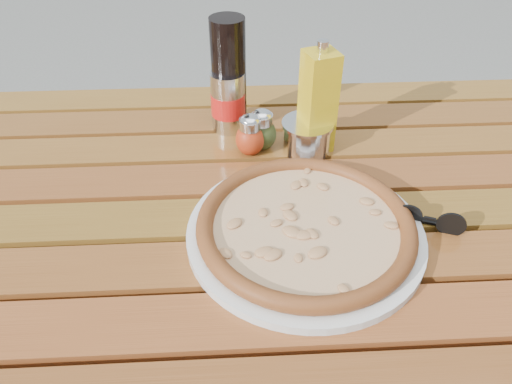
{
  "coord_description": "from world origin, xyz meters",
  "views": [
    {
      "loc": [
        -0.03,
        -0.6,
        1.28
      ],
      "look_at": [
        0.0,
        0.02,
        0.78
      ],
      "focal_mm": 35.0,
      "sensor_mm": 36.0,
      "label": 1
    }
  ],
  "objects_px": {
    "dark_bottle": "(229,75)",
    "parmesan_tin": "(307,136)",
    "oregano_shaker": "(262,130)",
    "soda_can": "(228,102)",
    "pizza": "(306,225)",
    "sunglasses": "(429,221)",
    "table": "(257,248)",
    "plate": "(305,233)",
    "olive_oil_cruet": "(318,102)",
    "pepper_shaker": "(250,136)"
  },
  "relations": [
    {
      "from": "pepper_shaker",
      "to": "parmesan_tin",
      "type": "height_order",
      "value": "pepper_shaker"
    },
    {
      "from": "plate",
      "to": "olive_oil_cruet",
      "type": "bearing_deg",
      "value": 78.53
    },
    {
      "from": "olive_oil_cruet",
      "to": "plate",
      "type": "bearing_deg",
      "value": -101.47
    },
    {
      "from": "dark_bottle",
      "to": "olive_oil_cruet",
      "type": "relative_size",
      "value": 1.05
    },
    {
      "from": "parmesan_tin",
      "to": "plate",
      "type": "bearing_deg",
      "value": -97.91
    },
    {
      "from": "parmesan_tin",
      "to": "soda_can",
      "type": "bearing_deg",
      "value": 149.34
    },
    {
      "from": "sunglasses",
      "to": "oregano_shaker",
      "type": "bearing_deg",
      "value": 155.84
    },
    {
      "from": "plate",
      "to": "pepper_shaker",
      "type": "xyz_separation_m",
      "value": [
        -0.07,
        0.23,
        0.03
      ]
    },
    {
      "from": "oregano_shaker",
      "to": "parmesan_tin",
      "type": "xyz_separation_m",
      "value": [
        0.08,
        -0.01,
        -0.01
      ]
    },
    {
      "from": "pepper_shaker",
      "to": "dark_bottle",
      "type": "bearing_deg",
      "value": 109.08
    },
    {
      "from": "pepper_shaker",
      "to": "parmesan_tin",
      "type": "xyz_separation_m",
      "value": [
        0.11,
        0.01,
        -0.01
      ]
    },
    {
      "from": "dark_bottle",
      "to": "parmesan_tin",
      "type": "height_order",
      "value": "dark_bottle"
    },
    {
      "from": "plate",
      "to": "dark_bottle",
      "type": "height_order",
      "value": "dark_bottle"
    },
    {
      "from": "oregano_shaker",
      "to": "soda_can",
      "type": "bearing_deg",
      "value": 129.21
    },
    {
      "from": "plate",
      "to": "dark_bottle",
      "type": "bearing_deg",
      "value": 108.15
    },
    {
      "from": "table",
      "to": "pepper_shaker",
      "type": "distance_m",
      "value": 0.21
    },
    {
      "from": "plate",
      "to": "soda_can",
      "type": "xyz_separation_m",
      "value": [
        -0.11,
        0.32,
        0.05
      ]
    },
    {
      "from": "table",
      "to": "pepper_shaker",
      "type": "relative_size",
      "value": 17.07
    },
    {
      "from": "sunglasses",
      "to": "dark_bottle",
      "type": "bearing_deg",
      "value": 153.21
    },
    {
      "from": "pizza",
      "to": "olive_oil_cruet",
      "type": "distance_m",
      "value": 0.26
    },
    {
      "from": "plate",
      "to": "pizza",
      "type": "height_order",
      "value": "pizza"
    },
    {
      "from": "table",
      "to": "soda_can",
      "type": "height_order",
      "value": "soda_can"
    },
    {
      "from": "table",
      "to": "olive_oil_cruet",
      "type": "relative_size",
      "value": 6.67
    },
    {
      "from": "plate",
      "to": "soda_can",
      "type": "relative_size",
      "value": 3.0
    },
    {
      "from": "soda_can",
      "to": "olive_oil_cruet",
      "type": "bearing_deg",
      "value": -25.61
    },
    {
      "from": "sunglasses",
      "to": "table",
      "type": "bearing_deg",
      "value": -169.73
    },
    {
      "from": "plate",
      "to": "parmesan_tin",
      "type": "relative_size",
      "value": 3.73
    },
    {
      "from": "table",
      "to": "pepper_shaker",
      "type": "xyz_separation_m",
      "value": [
        -0.0,
        0.18,
        0.11
      ]
    },
    {
      "from": "pepper_shaker",
      "to": "sunglasses",
      "type": "distance_m",
      "value": 0.35
    },
    {
      "from": "pizza",
      "to": "sunglasses",
      "type": "bearing_deg",
      "value": 2.44
    },
    {
      "from": "plate",
      "to": "olive_oil_cruet",
      "type": "distance_m",
      "value": 0.27
    },
    {
      "from": "dark_bottle",
      "to": "parmesan_tin",
      "type": "relative_size",
      "value": 2.28
    },
    {
      "from": "plate",
      "to": "sunglasses",
      "type": "relative_size",
      "value": 3.27
    },
    {
      "from": "table",
      "to": "sunglasses",
      "type": "relative_size",
      "value": 12.72
    },
    {
      "from": "oregano_shaker",
      "to": "dark_bottle",
      "type": "bearing_deg",
      "value": 124.3
    },
    {
      "from": "table",
      "to": "parmesan_tin",
      "type": "xyz_separation_m",
      "value": [
        0.1,
        0.18,
        0.11
      ]
    },
    {
      "from": "pizza",
      "to": "dark_bottle",
      "type": "xyz_separation_m",
      "value": [
        -0.11,
        0.33,
        0.09
      ]
    },
    {
      "from": "olive_oil_cruet",
      "to": "sunglasses",
      "type": "bearing_deg",
      "value": -58.75
    },
    {
      "from": "oregano_shaker",
      "to": "sunglasses",
      "type": "relative_size",
      "value": 0.75
    },
    {
      "from": "table",
      "to": "dark_bottle",
      "type": "height_order",
      "value": "dark_bottle"
    },
    {
      "from": "table",
      "to": "soda_can",
      "type": "distance_m",
      "value": 0.3
    },
    {
      "from": "dark_bottle",
      "to": "soda_can",
      "type": "bearing_deg",
      "value": -108.81
    },
    {
      "from": "olive_oil_cruet",
      "to": "pepper_shaker",
      "type": "bearing_deg",
      "value": -173.1
    },
    {
      "from": "oregano_shaker",
      "to": "soda_can",
      "type": "distance_m",
      "value": 0.1
    },
    {
      "from": "soda_can",
      "to": "olive_oil_cruet",
      "type": "distance_m",
      "value": 0.18
    },
    {
      "from": "table",
      "to": "plate",
      "type": "xyz_separation_m",
      "value": [
        0.07,
        -0.05,
        0.08
      ]
    },
    {
      "from": "oregano_shaker",
      "to": "soda_can",
      "type": "xyz_separation_m",
      "value": [
        -0.06,
        0.08,
        0.02
      ]
    },
    {
      "from": "oregano_shaker",
      "to": "olive_oil_cruet",
      "type": "height_order",
      "value": "olive_oil_cruet"
    },
    {
      "from": "soda_can",
      "to": "parmesan_tin",
      "type": "xyz_separation_m",
      "value": [
        0.15,
        -0.09,
        -0.03
      ]
    },
    {
      "from": "soda_can",
      "to": "olive_oil_cruet",
      "type": "height_order",
      "value": "olive_oil_cruet"
    }
  ]
}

